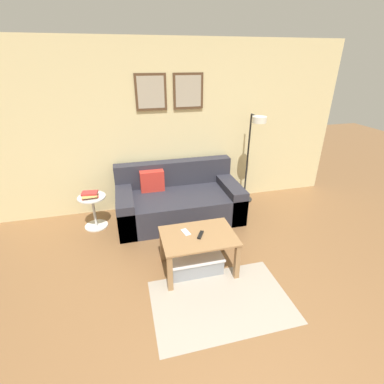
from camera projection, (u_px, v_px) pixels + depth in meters
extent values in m
cube|color=beige|center=(172.00, 129.00, 4.32)|extent=(5.60, 0.06, 2.55)
cube|color=#513823|center=(151.00, 92.00, 3.98)|extent=(0.45, 0.02, 0.51)
cube|color=#ADA38E|center=(151.00, 92.00, 3.97)|extent=(0.38, 0.01, 0.44)
cube|color=#513823|center=(188.00, 91.00, 4.10)|extent=(0.45, 0.02, 0.51)
cube|color=#ADA38E|center=(188.00, 91.00, 4.09)|extent=(0.38, 0.01, 0.44)
cube|color=#A39989|center=(221.00, 301.00, 2.87)|extent=(1.42, 0.92, 0.01)
cube|color=#2D2D38|center=(179.00, 206.00, 4.30)|extent=(1.85, 0.97, 0.42)
cube|color=#2D2D38|center=(174.00, 173.00, 4.46)|extent=(1.85, 0.20, 0.39)
cube|color=#2D2D38|center=(126.00, 209.00, 4.09)|extent=(0.24, 0.97, 0.54)
cube|color=#2D2D38|center=(228.00, 197.00, 4.45)|extent=(0.24, 0.97, 0.54)
cube|color=red|center=(152.00, 181.00, 4.24)|extent=(0.36, 0.14, 0.32)
cube|color=#997047|center=(198.00, 236.00, 3.14)|extent=(0.84, 0.59, 0.02)
cube|color=#997047|center=(170.00, 273.00, 2.93)|extent=(0.06, 0.06, 0.45)
cube|color=#997047|center=(237.00, 261.00, 3.10)|extent=(0.06, 0.06, 0.45)
cube|color=#997047|center=(162.00, 245.00, 3.38)|extent=(0.06, 0.06, 0.45)
cube|color=#997047|center=(222.00, 236.00, 3.55)|extent=(0.06, 0.06, 0.45)
cube|color=gray|center=(194.00, 261.00, 3.31)|extent=(0.59, 0.43, 0.19)
cube|color=silver|center=(194.00, 254.00, 3.27)|extent=(0.62, 0.45, 0.02)
cylinder|color=black|center=(244.00, 199.00, 4.95)|extent=(0.28, 0.28, 0.02)
cylinder|color=black|center=(247.00, 159.00, 4.62)|extent=(0.03, 0.03, 1.47)
cylinder|color=black|center=(256.00, 116.00, 4.18)|extent=(0.02, 0.27, 0.02)
cylinder|color=white|center=(259.00, 120.00, 4.08)|extent=(0.21, 0.21, 0.09)
cylinder|color=silver|center=(97.00, 226.00, 4.17)|extent=(0.33, 0.33, 0.01)
cylinder|color=silver|center=(94.00, 212.00, 4.06)|extent=(0.04, 0.04, 0.46)
cylinder|color=silver|center=(92.00, 197.00, 3.96)|extent=(0.39, 0.39, 0.02)
cube|color=#B73333|center=(90.00, 197.00, 3.93)|extent=(0.24, 0.15, 0.01)
cube|color=#4C4C51|center=(90.00, 196.00, 3.93)|extent=(0.20, 0.18, 0.02)
cube|color=#D8C666|center=(90.00, 195.00, 3.91)|extent=(0.21, 0.19, 0.02)
cube|color=#B73333|center=(90.00, 193.00, 3.91)|extent=(0.23, 0.17, 0.03)
cube|color=black|center=(200.00, 235.00, 3.12)|extent=(0.11, 0.15, 0.02)
cube|color=silver|center=(186.00, 232.00, 3.18)|extent=(0.10, 0.15, 0.01)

